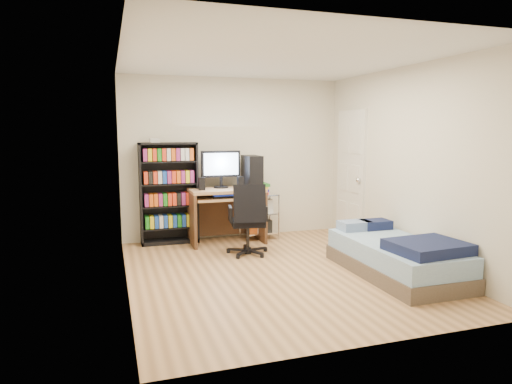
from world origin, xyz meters
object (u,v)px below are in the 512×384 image
object	(u,v)px
bed	(397,256)
office_chair	(248,232)
computer_desk	(233,193)
media_shelf	(169,192)

from	to	relation	value
bed	office_chair	bearing A→B (deg)	135.30
computer_desk	bed	size ratio (longest dim) A/B	0.77
media_shelf	office_chair	bearing A→B (deg)	-46.55
computer_desk	bed	world-z (taller)	computer_desk
office_chair	bed	bearing A→B (deg)	-35.28
media_shelf	bed	bearing A→B (deg)	-45.46
office_chair	bed	world-z (taller)	office_chair
media_shelf	office_chair	world-z (taller)	media_shelf
computer_desk	bed	xyz separation A→B (m)	(1.40, -2.19, -0.52)
media_shelf	bed	world-z (taller)	media_shelf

